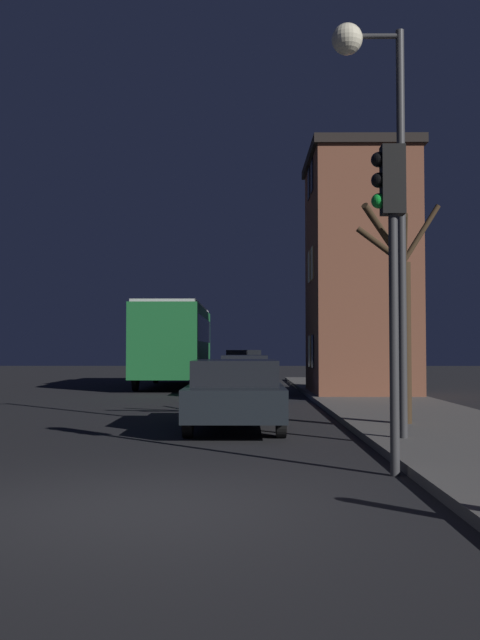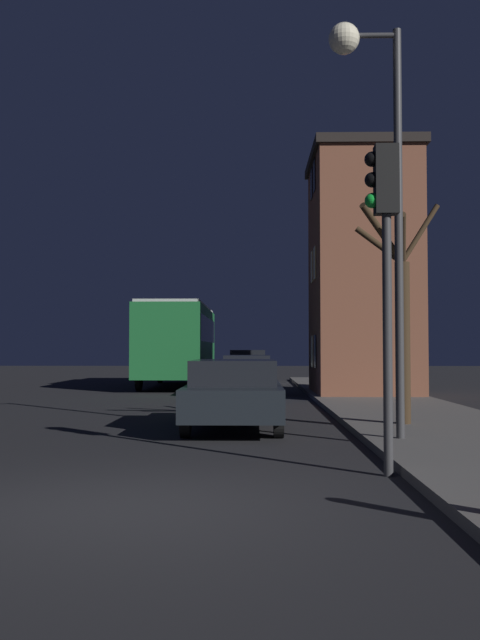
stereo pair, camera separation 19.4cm
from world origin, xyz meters
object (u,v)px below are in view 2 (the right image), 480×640
(bus, at_px, (178,338))
(car_mid_lane, at_px, (247,375))
(car_far_lane, at_px, (248,366))
(streetlamp, at_px, (370,127))
(bare_tree, at_px, (401,317))
(traffic_light, at_px, (384,237))
(car_near_lane, at_px, (234,392))

(bus, distance_m, car_mid_lane, 7.23)
(car_far_lane, bearing_deg, car_mid_lane, -89.70)
(streetlamp, xyz_separation_m, bare_tree, (0.96, 2.24, -3.12))
(traffic_light, xyz_separation_m, car_far_lane, (-1.96, 24.30, -2.25))
(streetlamp, xyz_separation_m, bus, (-5.21, 18.56, -3.32))
(car_mid_lane, bearing_deg, bus, 115.01)
(streetlamp, bearing_deg, bare_tree, 66.89)
(streetlamp, relative_size, traffic_light, 1.65)
(traffic_light, distance_m, car_near_lane, 6.18)
(streetlamp, distance_m, car_far_lane, 22.08)
(streetlamp, bearing_deg, traffic_light, -95.86)
(traffic_light, relative_size, car_near_lane, 0.90)
(car_near_lane, bearing_deg, car_mid_lane, 89.01)
(traffic_light, xyz_separation_m, bare_tree, (1.24, 5.05, -0.80))
(car_mid_lane, bearing_deg, car_near_lane, -90.99)
(streetlamp, bearing_deg, car_mid_lane, 100.30)
(bus, height_order, car_near_lane, bus)
(bus, bearing_deg, traffic_light, -77.03)
(car_far_lane, bearing_deg, traffic_light, -85.38)
(traffic_light, xyz_separation_m, bus, (-4.92, 21.37, -0.99))
(traffic_light, height_order, car_near_lane, traffic_light)
(car_far_lane, bearing_deg, bare_tree, -80.54)
(car_near_lane, bearing_deg, car_far_lane, 89.65)
(streetlamp, xyz_separation_m, car_mid_lane, (-2.20, 12.12, -4.66))
(bare_tree, xyz_separation_m, car_mid_lane, (-3.16, 9.88, -1.53))
(bus, bearing_deg, car_near_lane, -79.95)
(traffic_light, height_order, car_mid_lane, traffic_light)
(bus, relative_size, car_far_lane, 2.04)
(bare_tree, bearing_deg, traffic_light, -103.84)
(streetlamp, bearing_deg, bus, 105.67)
(bus, xyz_separation_m, car_far_lane, (2.96, 2.93, -1.26))
(streetlamp, xyz_separation_m, car_near_lane, (-2.37, 2.53, -4.64))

